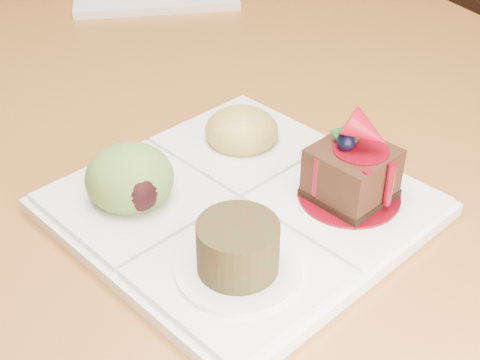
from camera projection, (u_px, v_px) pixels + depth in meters
name	position (u px, v px, depth m)	size (l,w,h in m)	color
dining_table	(99.00, 70.00, 0.96)	(1.00, 1.80, 0.75)	#A16D29
sampler_plate	(235.00, 192.00, 0.57)	(0.33, 0.33, 0.10)	white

